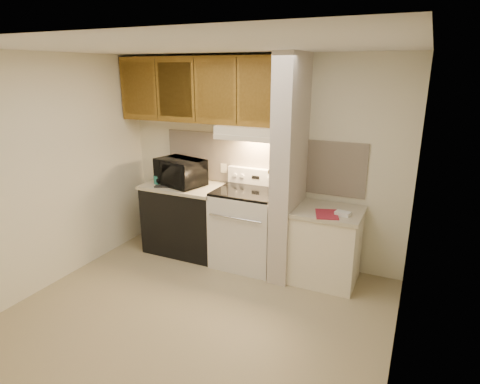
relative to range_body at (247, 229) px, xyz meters
The scene contains 50 objects.
floor 1.24m from the range_body, 90.00° to the right, with size 3.60×3.60×0.00m, color tan.
ceiling 2.34m from the range_body, 90.00° to the right, with size 3.60×3.60×0.00m, color white.
wall_back 0.86m from the range_body, 90.00° to the left, with size 3.60×0.02×2.50m, color #EBE5C7.
wall_left 2.28m from the range_body, 147.31° to the right, with size 0.02×3.00×2.50m, color #EBE5C7.
wall_right 2.28m from the range_body, 32.69° to the right, with size 0.02×3.00×2.50m, color #EBE5C7.
backsplash 0.84m from the range_body, 90.00° to the left, with size 2.60×0.02×0.63m, color #FFE8CF.
range_body is the anchor object (origin of this frame).
oven_window 0.32m from the range_body, 90.00° to the right, with size 0.50×0.01×0.30m, color black.
oven_handle 0.44m from the range_body, 90.00° to the right, with size 0.02×0.02×0.65m, color silver.
cooktop 0.48m from the range_body, ahead, with size 0.74×0.64×0.03m, color black.
range_backguard 0.66m from the range_body, 90.00° to the left, with size 0.76×0.08×0.20m, color silver.
range_display 0.64m from the range_body, 90.00° to the left, with size 0.10×0.01×0.04m, color black.
range_knob_left_outer 0.70m from the range_body, 139.40° to the left, with size 0.05×0.05×0.02m, color silver.
range_knob_left_inner 0.66m from the range_body, 126.87° to the left, with size 0.05×0.05×0.02m, color silver.
range_knob_right_inner 0.66m from the range_body, 53.13° to the left, with size 0.05×0.05×0.02m, color silver.
range_knob_right_outer 0.70m from the range_body, 40.60° to the left, with size 0.05×0.05×0.02m, color silver.
dishwasher_front 0.88m from the range_body, behind, with size 1.00×0.63×0.87m, color black.
left_countertop 0.98m from the range_body, behind, with size 1.04×0.67×0.04m, color beige.
spoon_rest 1.17m from the range_body, 169.82° to the right, with size 0.24×0.08×0.02m, color black.
teal_jar 1.33m from the range_body, behind, with size 0.10×0.10×0.11m, color #237067.
outlet 0.86m from the range_body, 146.31° to the left, with size 0.08×0.01×0.12m, color #F3E9CC.
microwave 1.12m from the range_body, behind, with size 0.60×0.41×0.33m, color black.
partition_pillar 0.94m from the range_body, ahead, with size 0.22×0.70×2.50m, color beige.
pillar_trim 0.93m from the range_body, ahead, with size 0.01×0.70×0.04m, color brown.
knife_strip 0.95m from the range_body, ahead, with size 0.02×0.42×0.04m, color black.
knife_blade_a 0.87m from the range_body, 28.78° to the right, with size 0.01×0.04×0.16m, color silver.
knife_handle_a 1.01m from the range_body, 28.86° to the right, with size 0.02×0.02×0.10m, color black.
knife_blade_b 0.85m from the range_body, 17.95° to the right, with size 0.01×0.04×0.18m, color silver.
knife_handle_b 0.99m from the range_body, 18.28° to the right, with size 0.02×0.02×0.10m, color black.
knife_blade_c 0.83m from the range_body, ahead, with size 0.01×0.04×0.20m, color silver.
knife_handle_c 0.99m from the range_body, ahead, with size 0.02×0.02×0.10m, color black.
knife_blade_d 0.85m from the range_body, ahead, with size 0.01×0.04×0.16m, color silver.
knife_handle_d 0.99m from the range_body, ahead, with size 0.02×0.02×0.10m, color black.
knife_blade_e 0.85m from the range_body, 16.98° to the left, with size 0.01×0.04×0.18m, color silver.
knife_handle_e 0.99m from the range_body, 16.45° to the left, with size 0.02×0.02×0.10m, color black.
oven_mitt 0.85m from the range_body, 23.58° to the left, with size 0.03×0.09×0.22m, color gray.
right_cab_base 0.97m from the range_body, ahead, with size 0.70×0.60×0.81m, color #F3E9CC.
right_countertop 1.04m from the range_body, ahead, with size 0.74×0.64×0.04m, color beige.
red_folder 1.07m from the range_body, ahead, with size 0.23×0.31×0.01m, color maroon.
white_box 1.22m from the range_body, ahead, with size 0.15×0.10×0.04m, color white.
range_hood 1.17m from the range_body, 90.00° to the left, with size 0.78×0.44×0.15m, color #F3E9CC.
hood_lip 1.12m from the range_body, 90.00° to the right, with size 0.78×0.04×0.06m, color #F3E9CC.
upper_cabinets 1.77m from the range_body, 166.16° to the left, with size 2.18×0.33×0.77m, color brown.
cab_door_a 2.22m from the range_body, behind, with size 0.46×0.01×0.63m, color brown.
cab_gap_a 2.04m from the range_body, behind, with size 0.01×0.01×0.73m, color black.
cab_door_b 1.89m from the range_body, behind, with size 0.46×0.01×0.63m, color brown.
cab_gap_b 1.77m from the range_body, behind, with size 0.01×0.01×0.73m, color black.
cab_door_c 1.68m from the range_body, behind, with size 0.46×0.01×0.63m, color brown.
cab_gap_c 1.63m from the range_body, behind, with size 0.01×0.01×0.73m, color black.
cab_door_d 1.63m from the range_body, ahead, with size 0.46×0.01×0.63m, color brown.
Camera 1 is at (1.83, -3.00, 2.33)m, focal length 30.00 mm.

